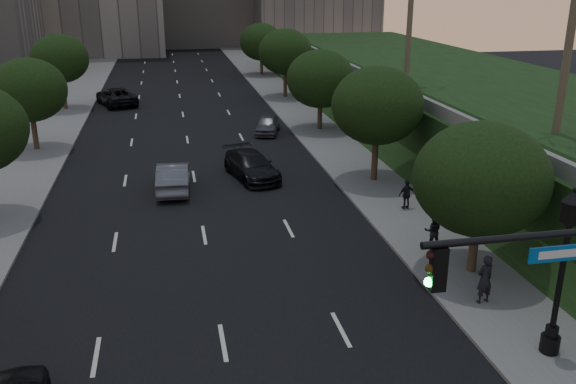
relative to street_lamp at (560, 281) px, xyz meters
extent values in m
cube|color=black|center=(-10.03, 27.70, -2.62)|extent=(16.00, 140.00, 0.02)
cube|color=slate|center=(0.22, 27.70, -2.56)|extent=(4.50, 140.00, 0.15)
cube|color=slate|center=(-20.28, 27.70, -2.56)|extent=(4.50, 140.00, 0.15)
cube|color=black|center=(11.97, 25.70, -0.63)|extent=(18.00, 90.00, 4.00)
cube|color=slate|center=(3.47, 25.70, 1.72)|extent=(0.35, 90.00, 0.70)
cylinder|color=#38281C|center=(0.27, 5.70, -1.20)|extent=(0.36, 0.36, 2.86)
ellipsoid|color=black|center=(0.27, 5.70, 1.40)|extent=(5.20, 5.20, 4.42)
cylinder|color=#38281C|center=(0.27, 17.70, -1.03)|extent=(0.36, 0.36, 3.21)
ellipsoid|color=black|center=(0.27, 17.70, 1.89)|extent=(5.20, 5.20, 4.42)
cylinder|color=#38281C|center=(0.27, 30.70, -1.20)|extent=(0.36, 0.36, 2.86)
ellipsoid|color=black|center=(0.27, 30.70, 1.40)|extent=(5.20, 5.20, 4.42)
cylinder|color=#38281C|center=(0.27, 44.70, -1.03)|extent=(0.36, 0.36, 3.21)
ellipsoid|color=black|center=(0.27, 44.70, 1.89)|extent=(5.20, 5.20, 4.42)
cylinder|color=#38281C|center=(0.27, 59.70, -1.20)|extent=(0.36, 0.36, 2.86)
ellipsoid|color=black|center=(0.27, 59.70, 1.40)|extent=(5.20, 5.20, 4.42)
cylinder|color=#38281C|center=(-20.33, 28.70, -1.14)|extent=(0.36, 0.36, 2.99)
ellipsoid|color=black|center=(-20.33, 28.70, 1.58)|extent=(5.00, 5.00, 4.25)
cylinder|color=#38281C|center=(-20.33, 42.70, -1.01)|extent=(0.36, 0.36, 3.26)
ellipsoid|color=black|center=(-20.33, 42.70, 1.95)|extent=(5.00, 5.00, 4.25)
cylinder|color=#4C4233|center=(7.47, 11.70, 7.37)|extent=(0.40, 0.40, 12.00)
cylinder|color=black|center=(-3.88, -4.31, 3.67)|extent=(5.40, 0.16, 0.16)
cube|color=black|center=(-6.18, -4.31, 3.12)|extent=(0.32, 0.22, 0.95)
sphere|color=black|center=(-6.36, -4.31, 3.45)|extent=(0.20, 0.20, 0.20)
sphere|color=#3F2B0A|center=(-6.36, -4.31, 3.15)|extent=(0.20, 0.20, 0.20)
sphere|color=#19F24C|center=(-6.36, -4.31, 2.85)|extent=(0.20, 0.20, 0.20)
cube|color=#0E62BA|center=(-3.48, -4.31, 3.22)|extent=(1.40, 0.05, 0.35)
cylinder|color=black|center=(0.00, 0.00, -2.28)|extent=(0.60, 0.60, 0.70)
cylinder|color=black|center=(0.00, 0.00, -1.78)|extent=(0.40, 0.40, 0.40)
cylinder|color=black|center=(0.00, 0.00, 0.17)|extent=(0.18, 0.18, 3.60)
cube|color=black|center=(0.00, 0.00, 2.22)|extent=(0.42, 0.42, 0.70)
cone|color=black|center=(0.00, 0.00, 2.72)|extent=(0.64, 0.64, 0.35)
sphere|color=black|center=(0.00, 0.00, 2.92)|extent=(0.14, 0.14, 0.14)
imported|color=#585A61|center=(-11.24, 18.44, -1.83)|extent=(1.96, 4.99, 1.62)
imported|color=black|center=(-15.94, 44.20, -1.81)|extent=(4.53, 6.49, 1.65)
imported|color=black|center=(-6.64, 19.81, -1.87)|extent=(3.28, 5.64, 1.54)
imported|color=#515358|center=(-3.89, 30.54, -1.94)|extent=(2.70, 4.39, 1.40)
imported|color=black|center=(-0.54, 3.26, -1.56)|extent=(0.75, 0.57, 1.85)
imported|color=black|center=(-0.36, 8.10, -1.71)|extent=(0.89, 0.78, 1.55)
imported|color=black|center=(0.31, 12.80, -1.72)|extent=(0.94, 0.50, 1.52)
camera|label=1|loc=(-11.30, -14.52, 8.64)|focal=38.00mm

